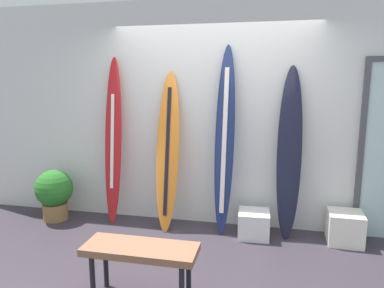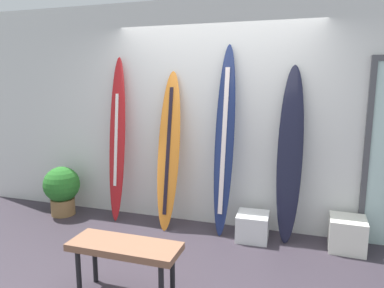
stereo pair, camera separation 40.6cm
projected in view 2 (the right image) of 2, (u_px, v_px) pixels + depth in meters
The scene contains 10 objects.
ground at pixel (183, 271), 3.49m from camera, with size 8.00×8.00×0.04m, color #342D36.
wall_back at pixel (217, 115), 4.46m from camera, with size 7.20×0.20×2.80m, color silver.
surfboard_crimson at pixel (117, 140), 4.62m from camera, with size 0.23×0.33×2.13m.
surfboard_sunset at pixel (169, 152), 4.38m from camera, with size 0.29×0.45×1.95m.
surfboard_navy at pixel (224, 142), 4.17m from camera, with size 0.25×0.40×2.25m.
surfboard_charcoal at pixel (290, 155), 3.98m from camera, with size 0.29×0.36×2.01m.
display_block_left at pixel (253, 226), 4.13m from camera, with size 0.37×0.37×0.31m.
display_block_center at pixel (347, 234), 3.87m from camera, with size 0.39×0.39×0.36m.
potted_plant at pixel (62, 188), 4.85m from camera, with size 0.49×0.49×0.67m.
bench at pixel (125, 250), 2.97m from camera, with size 0.95×0.35×0.49m.
Camera 2 is at (1.06, -3.04, 1.83)m, focal length 33.17 mm.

